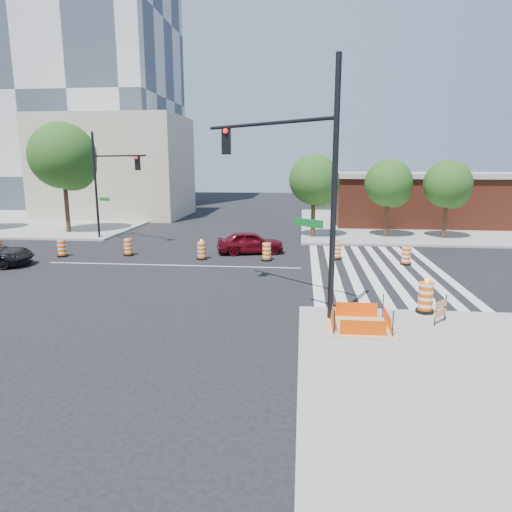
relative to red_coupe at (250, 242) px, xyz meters
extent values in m
plane|color=black|center=(-3.89, -3.70, -0.69)|extent=(120.00, 120.00, 0.00)
cube|color=gray|center=(14.11, 14.30, -0.62)|extent=(22.00, 22.00, 0.15)
cube|color=gray|center=(-21.89, 14.30, -0.62)|extent=(22.00, 22.00, 0.15)
cube|color=silver|center=(3.91, -3.70, -0.69)|extent=(0.45, 13.50, 0.01)
cube|color=silver|center=(4.81, -3.70, -0.69)|extent=(0.45, 13.50, 0.01)
cube|color=silver|center=(5.71, -3.70, -0.69)|extent=(0.45, 13.50, 0.01)
cube|color=silver|center=(6.61, -3.70, -0.69)|extent=(0.45, 13.50, 0.01)
cube|color=silver|center=(7.51, -3.70, -0.69)|extent=(0.45, 13.50, 0.01)
cube|color=silver|center=(8.41, -3.70, -0.69)|extent=(0.45, 13.50, 0.01)
cube|color=silver|center=(9.31, -3.70, -0.69)|extent=(0.45, 13.50, 0.01)
cube|color=silver|center=(10.21, -3.70, -0.69)|extent=(0.45, 13.50, 0.01)
cube|color=silver|center=(-3.89, -3.70, -0.69)|extent=(14.00, 0.12, 0.01)
cube|color=tan|center=(5.11, -12.70, -0.52)|extent=(2.20, 2.20, 0.05)
cube|color=#FF4B05|center=(5.11, -13.60, -0.27)|extent=(1.44, 0.02, 0.55)
cube|color=#FF4B05|center=(5.11, -11.80, -0.27)|extent=(1.44, 0.02, 0.55)
cube|color=#FF4B05|center=(4.21, -12.70, -0.27)|extent=(0.02, 1.44, 0.55)
cube|color=#FF4B05|center=(6.01, -12.70, -0.27)|extent=(0.02, 1.44, 0.55)
cylinder|color=black|center=(4.21, -13.60, -0.09)|extent=(0.04, 0.04, 0.90)
cylinder|color=black|center=(6.01, -13.60, -0.09)|extent=(0.04, 0.04, 0.90)
cylinder|color=black|center=(4.21, -11.80, -0.09)|extent=(0.04, 0.04, 0.90)
cylinder|color=black|center=(6.01, -11.80, -0.09)|extent=(0.04, 0.04, 0.90)
cube|color=silver|center=(-27.89, 30.30, 21.81)|extent=(28.00, 18.00, 45.00)
cube|color=maroon|center=(14.11, 14.30, 1.41)|extent=(16.00, 8.00, 4.20)
cube|color=gray|center=(14.11, 14.30, 3.71)|extent=(16.50, 8.50, 0.40)
cube|color=#B5A98A|center=(-15.89, 18.30, 4.31)|extent=(14.00, 10.00, 10.00)
imported|color=#52070F|center=(0.00, 0.00, 0.00)|extent=(4.36, 2.60, 1.39)
cylinder|color=black|center=(4.17, -12.02, 3.83)|extent=(0.20, 0.20, 8.74)
cylinder|color=black|center=(1.70, -9.87, 6.23)|extent=(5.03, 4.41, 0.13)
cube|color=black|center=(-0.03, -8.36, 5.69)|extent=(0.35, 0.31, 1.09)
sphere|color=#FF0C0C|center=(-0.03, -8.54, 6.07)|extent=(0.20, 0.20, 0.20)
cube|color=#0C591E|center=(3.35, -11.31, 2.73)|extent=(1.02, 0.90, 0.27)
cylinder|color=black|center=(-11.58, 4.16, 3.18)|extent=(0.17, 0.17, 7.46)
cylinder|color=black|center=(-9.19, 2.72, 5.23)|extent=(4.84, 2.99, 0.11)
cube|color=black|center=(-7.51, 1.71, 4.77)|extent=(0.30, 0.26, 0.93)
sphere|color=#FF0C0C|center=(-7.51, 1.53, 5.09)|extent=(0.17, 0.17, 0.17)
cube|color=#0C591E|center=(-10.78, 3.68, 2.25)|extent=(0.98, 0.61, 0.23)
cylinder|color=black|center=(7.66, -10.95, -0.49)|extent=(0.65, 0.65, 0.11)
cylinder|color=#FF5705|center=(7.66, -10.95, 0.06)|extent=(0.52, 0.52, 1.04)
sphere|color=#FF990C|center=(7.66, -10.95, 0.66)|extent=(0.17, 0.17, 0.17)
cube|color=#FF5705|center=(7.87, -12.07, 0.12)|extent=(0.56, 0.63, 0.27)
cube|color=#FF5705|center=(7.87, -12.07, -0.18)|extent=(0.56, 0.63, 0.21)
cylinder|color=black|center=(7.63, -12.34, -0.07)|extent=(0.04, 0.04, 0.95)
cylinder|color=black|center=(8.11, -11.80, -0.07)|extent=(0.04, 0.04, 0.95)
cylinder|color=#382314|center=(-15.06, 6.35, 1.97)|extent=(0.34, 0.34, 5.33)
sphere|color=#244F16|center=(-15.06, 6.35, 5.30)|extent=(5.00, 5.00, 5.00)
sphere|color=#244F16|center=(-14.54, 6.67, 4.47)|extent=(3.66, 3.66, 3.66)
sphere|color=#244F16|center=(-15.48, 6.14, 4.80)|extent=(3.33, 3.33, 3.33)
cylinder|color=#382314|center=(3.93, 5.92, 1.21)|extent=(0.31, 0.31, 3.80)
sphere|color=#244F16|center=(3.93, 5.92, 3.58)|extent=(3.56, 3.56, 3.56)
sphere|color=#244F16|center=(4.41, 6.21, 2.99)|extent=(2.61, 2.61, 2.61)
sphere|color=#244F16|center=(3.54, 5.73, 3.22)|extent=(2.38, 2.38, 2.38)
cylinder|color=#382314|center=(9.25, 6.51, 1.11)|extent=(0.29, 0.29, 3.60)
sphere|color=#244F16|center=(9.25, 6.51, 3.36)|extent=(3.38, 3.38, 3.38)
sphere|color=#244F16|center=(9.70, 6.78, 2.80)|extent=(2.48, 2.48, 2.48)
sphere|color=#244F16|center=(8.89, 6.33, 3.02)|extent=(2.25, 2.25, 2.25)
cylinder|color=#382314|center=(13.31, 6.31, 1.08)|extent=(0.29, 0.29, 3.56)
sphere|color=#244F16|center=(13.31, 6.31, 3.31)|extent=(3.33, 3.33, 3.33)
sphere|color=#244F16|center=(13.76, 6.57, 2.75)|extent=(2.45, 2.45, 2.45)
sphere|color=#244F16|center=(12.95, 6.13, 2.97)|extent=(2.22, 2.22, 2.22)
cylinder|color=black|center=(-11.04, -2.09, -0.64)|extent=(0.60, 0.60, 0.10)
cylinder|color=#FF5705|center=(-11.04, -2.09, -0.14)|extent=(0.48, 0.48, 0.95)
cylinder|color=black|center=(-7.24, -1.37, -0.64)|extent=(0.60, 0.60, 0.10)
cylinder|color=#FF5705|center=(-7.24, -1.37, -0.14)|extent=(0.48, 0.48, 0.95)
cylinder|color=black|center=(-2.60, -2.03, -0.64)|extent=(0.60, 0.60, 0.10)
cylinder|color=#FF5705|center=(-2.60, -2.03, -0.14)|extent=(0.48, 0.48, 0.95)
sphere|color=#FF990C|center=(-2.60, -2.03, 0.41)|extent=(0.16, 0.16, 0.16)
cylinder|color=black|center=(1.17, -2.00, -0.64)|extent=(0.60, 0.60, 0.10)
cylinder|color=#FF5705|center=(1.17, -2.00, -0.14)|extent=(0.48, 0.48, 0.95)
cylinder|color=black|center=(5.16, -1.20, -0.64)|extent=(0.60, 0.60, 0.10)
cylinder|color=#FF5705|center=(5.16, -1.20, -0.14)|extent=(0.48, 0.48, 0.95)
cylinder|color=black|center=(8.84, -2.26, -0.64)|extent=(0.60, 0.60, 0.10)
cylinder|color=#FF5705|center=(8.84, -2.26, -0.14)|extent=(0.48, 0.48, 0.95)
camera|label=1|loc=(3.13, -27.38, 4.85)|focal=32.00mm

